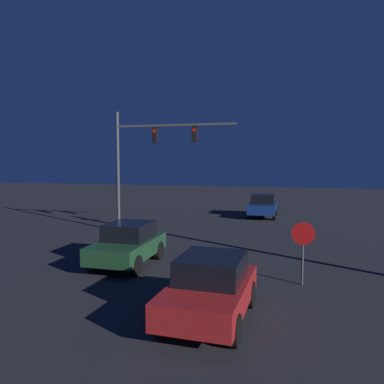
{
  "coord_description": "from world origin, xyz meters",
  "views": [
    {
      "loc": [
        3.9,
        -0.19,
        4.13
      ],
      "look_at": [
        0.0,
        14.44,
        2.87
      ],
      "focal_mm": 35.0,
      "sensor_mm": 36.0,
      "label": 1
    }
  ],
  "objects_px": {
    "car_mid": "(128,244)",
    "stop_sign": "(303,241)",
    "car_near": "(210,287)",
    "car_far": "(263,206)",
    "traffic_signal_mast": "(147,151)"
  },
  "relations": [
    {
      "from": "traffic_signal_mast",
      "to": "stop_sign",
      "type": "distance_m",
      "value": 11.61
    },
    {
      "from": "car_near",
      "to": "stop_sign",
      "type": "xyz_separation_m",
      "value": [
        2.39,
        3.47,
        0.63
      ]
    },
    {
      "from": "car_mid",
      "to": "car_far",
      "type": "bearing_deg",
      "value": -106.38
    },
    {
      "from": "car_far",
      "to": "traffic_signal_mast",
      "type": "height_order",
      "value": "traffic_signal_mast"
    },
    {
      "from": "car_far",
      "to": "stop_sign",
      "type": "distance_m",
      "value": 15.23
    },
    {
      "from": "car_mid",
      "to": "traffic_signal_mast",
      "type": "xyz_separation_m",
      "value": [
        -1.8,
        6.55,
        3.83
      ]
    },
    {
      "from": "car_near",
      "to": "car_mid",
      "type": "relative_size",
      "value": 1.02
    },
    {
      "from": "car_mid",
      "to": "stop_sign",
      "type": "xyz_separation_m",
      "value": [
        6.64,
        -0.75,
        0.63
      ]
    },
    {
      "from": "traffic_signal_mast",
      "to": "car_near",
      "type": "bearing_deg",
      "value": -60.69
    },
    {
      "from": "car_near",
      "to": "stop_sign",
      "type": "bearing_deg",
      "value": -122.34
    },
    {
      "from": "car_mid",
      "to": "stop_sign",
      "type": "bearing_deg",
      "value": 173.65
    },
    {
      "from": "car_mid",
      "to": "traffic_signal_mast",
      "type": "bearing_deg",
      "value": -74.54
    },
    {
      "from": "traffic_signal_mast",
      "to": "stop_sign",
      "type": "bearing_deg",
      "value": -40.88
    },
    {
      "from": "car_far",
      "to": "stop_sign",
      "type": "bearing_deg",
      "value": 99.13
    },
    {
      "from": "car_mid",
      "to": "car_far",
      "type": "relative_size",
      "value": 1.0
    }
  ]
}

